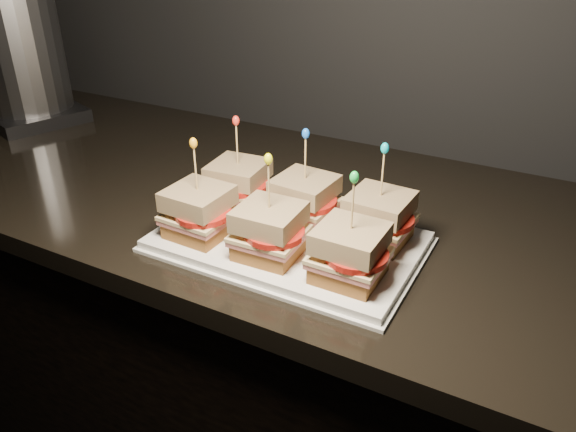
% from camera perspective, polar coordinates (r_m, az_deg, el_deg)
% --- Properties ---
extents(cabinet, '(2.46, 0.64, 0.83)m').
position_cam_1_polar(cabinet, '(1.30, 0.88, -16.53)').
color(cabinet, black).
rests_on(cabinet, ground).
extents(granite_slab, '(2.50, 0.68, 0.04)m').
position_cam_1_polar(granite_slab, '(1.04, 1.05, 0.66)').
color(granite_slab, black).
rests_on(granite_slab, cabinet).
extents(platter, '(0.40, 0.25, 0.02)m').
position_cam_1_polar(platter, '(0.89, 0.00, -2.61)').
color(platter, white).
rests_on(platter, granite_slab).
extents(platter_rim, '(0.41, 0.26, 0.01)m').
position_cam_1_polar(platter_rim, '(0.89, 0.00, -2.94)').
color(platter_rim, white).
rests_on(platter_rim, granite_slab).
extents(sandwich_0_bread_bot, '(0.09, 0.09, 0.02)m').
position_cam_1_polar(sandwich_0_bread_bot, '(0.98, -4.96, 1.80)').
color(sandwich_0_bread_bot, brown).
rests_on(sandwich_0_bread_bot, platter).
extents(sandwich_0_ham, '(0.10, 0.10, 0.01)m').
position_cam_1_polar(sandwich_0_ham, '(0.97, -5.00, 2.65)').
color(sandwich_0_ham, '#B25154').
rests_on(sandwich_0_ham, sandwich_0_bread_bot).
extents(sandwich_0_cheese, '(0.11, 0.10, 0.01)m').
position_cam_1_polar(sandwich_0_cheese, '(0.97, -5.01, 3.02)').
color(sandwich_0_cheese, beige).
rests_on(sandwich_0_cheese, sandwich_0_ham).
extents(sandwich_0_tomato, '(0.09, 0.09, 0.01)m').
position_cam_1_polar(sandwich_0_tomato, '(0.95, -4.62, 3.15)').
color(sandwich_0_tomato, '#AF1C13').
rests_on(sandwich_0_tomato, sandwich_0_cheese).
extents(sandwich_0_bread_top, '(0.10, 0.10, 0.03)m').
position_cam_1_polar(sandwich_0_bread_top, '(0.96, -5.08, 4.50)').
color(sandwich_0_bread_top, '#4E2712').
rests_on(sandwich_0_bread_top, sandwich_0_tomato).
extents(sandwich_0_pick, '(0.00, 0.00, 0.09)m').
position_cam_1_polar(sandwich_0_pick, '(0.94, -5.20, 7.02)').
color(sandwich_0_pick, tan).
rests_on(sandwich_0_pick, sandwich_0_bread_top).
extents(sandwich_0_frill, '(0.01, 0.01, 0.02)m').
position_cam_1_polar(sandwich_0_frill, '(0.92, -5.32, 9.62)').
color(sandwich_0_frill, red).
rests_on(sandwich_0_frill, sandwich_0_pick).
extents(sandwich_1_bread_bot, '(0.09, 0.09, 0.02)m').
position_cam_1_polar(sandwich_1_bread_bot, '(0.92, 1.68, 0.13)').
color(sandwich_1_bread_bot, brown).
rests_on(sandwich_1_bread_bot, platter).
extents(sandwich_1_ham, '(0.10, 0.10, 0.01)m').
position_cam_1_polar(sandwich_1_ham, '(0.91, 1.69, 1.02)').
color(sandwich_1_ham, '#B25154').
rests_on(sandwich_1_ham, sandwich_1_bread_bot).
extents(sandwich_1_cheese, '(0.10, 0.10, 0.01)m').
position_cam_1_polar(sandwich_1_cheese, '(0.91, 1.70, 1.41)').
color(sandwich_1_cheese, beige).
rests_on(sandwich_1_cheese, sandwich_1_ham).
extents(sandwich_1_tomato, '(0.09, 0.09, 0.01)m').
position_cam_1_polar(sandwich_1_tomato, '(0.90, 2.22, 1.52)').
color(sandwich_1_tomato, '#AF1C13').
rests_on(sandwich_1_tomato, sandwich_1_cheese).
extents(sandwich_1_bread_top, '(0.10, 0.10, 0.03)m').
position_cam_1_polar(sandwich_1_bread_top, '(0.90, 1.72, 2.96)').
color(sandwich_1_bread_top, '#4E2712').
rests_on(sandwich_1_bread_top, sandwich_1_tomato).
extents(sandwich_1_pick, '(0.00, 0.00, 0.09)m').
position_cam_1_polar(sandwich_1_pick, '(0.88, 1.77, 5.62)').
color(sandwich_1_pick, tan).
rests_on(sandwich_1_pick, sandwich_1_bread_top).
extents(sandwich_1_frill, '(0.01, 0.01, 0.02)m').
position_cam_1_polar(sandwich_1_frill, '(0.86, 1.81, 8.37)').
color(sandwich_1_frill, blue).
rests_on(sandwich_1_frill, sandwich_1_pick).
extents(sandwich_2_bread_bot, '(0.09, 0.09, 0.02)m').
position_cam_1_polar(sandwich_2_bread_bot, '(0.88, 9.06, -1.74)').
color(sandwich_2_bread_bot, brown).
rests_on(sandwich_2_bread_bot, platter).
extents(sandwich_2_ham, '(0.10, 0.10, 0.01)m').
position_cam_1_polar(sandwich_2_ham, '(0.87, 9.14, -0.82)').
color(sandwich_2_ham, '#B25154').
rests_on(sandwich_2_ham, sandwich_2_bread_bot).
extents(sandwich_2_cheese, '(0.10, 0.10, 0.01)m').
position_cam_1_polar(sandwich_2_cheese, '(0.87, 9.18, -0.41)').
color(sandwich_2_cheese, beige).
rests_on(sandwich_2_cheese, sandwich_2_ham).
extents(sandwich_2_tomato, '(0.09, 0.09, 0.01)m').
position_cam_1_polar(sandwich_2_tomato, '(0.86, 9.83, -0.33)').
color(sandwich_2_tomato, '#AF1C13').
rests_on(sandwich_2_tomato, sandwich_2_cheese).
extents(sandwich_2_bread_top, '(0.09, 0.09, 0.03)m').
position_cam_1_polar(sandwich_2_bread_top, '(0.85, 9.32, 1.19)').
color(sandwich_2_bread_top, '#4E2712').
rests_on(sandwich_2_bread_top, sandwich_2_tomato).
extents(sandwich_2_pick, '(0.00, 0.00, 0.09)m').
position_cam_1_polar(sandwich_2_pick, '(0.84, 9.56, 3.94)').
color(sandwich_2_pick, tan).
rests_on(sandwich_2_pick, sandwich_2_bread_top).
extents(sandwich_2_frill, '(0.01, 0.01, 0.02)m').
position_cam_1_polar(sandwich_2_frill, '(0.82, 9.81, 6.81)').
color(sandwich_2_frill, '#07B4C4').
rests_on(sandwich_2_frill, sandwich_2_pick).
extents(sandwich_3_bread_bot, '(0.09, 0.09, 0.02)m').
position_cam_1_polar(sandwich_3_bread_bot, '(0.90, -8.89, -1.09)').
color(sandwich_3_bread_bot, brown).
rests_on(sandwich_3_bread_bot, platter).
extents(sandwich_3_ham, '(0.10, 0.10, 0.01)m').
position_cam_1_polar(sandwich_3_ham, '(0.89, -8.96, -0.18)').
color(sandwich_3_ham, '#B25154').
rests_on(sandwich_3_ham, sandwich_3_bread_bot).
extents(sandwich_3_cheese, '(0.10, 0.10, 0.01)m').
position_cam_1_polar(sandwich_3_cheese, '(0.88, -9.00, 0.22)').
color(sandwich_3_cheese, beige).
rests_on(sandwich_3_cheese, sandwich_3_ham).
extents(sandwich_3_tomato, '(0.09, 0.09, 0.01)m').
position_cam_1_polar(sandwich_3_tomato, '(0.87, -8.63, 0.31)').
color(sandwich_3_tomato, '#AF1C13').
rests_on(sandwich_3_tomato, sandwich_3_cheese).
extents(sandwich_3_bread_top, '(0.09, 0.09, 0.03)m').
position_cam_1_polar(sandwich_3_bread_top, '(0.87, -9.13, 1.79)').
color(sandwich_3_bread_top, '#4E2712').
rests_on(sandwich_3_bread_top, sandwich_3_tomato).
extents(sandwich_3_pick, '(0.00, 0.00, 0.09)m').
position_cam_1_polar(sandwich_3_pick, '(0.85, -9.36, 4.50)').
color(sandwich_3_pick, tan).
rests_on(sandwich_3_pick, sandwich_3_bread_top).
extents(sandwich_3_frill, '(0.01, 0.01, 0.02)m').
position_cam_1_polar(sandwich_3_frill, '(0.84, -9.60, 7.32)').
color(sandwich_3_frill, orange).
rests_on(sandwich_3_frill, sandwich_3_pick).
extents(sandwich_4_bread_bot, '(0.09, 0.09, 0.02)m').
position_cam_1_polar(sandwich_4_bread_bot, '(0.83, -1.86, -3.14)').
color(sandwich_4_bread_bot, brown).
rests_on(sandwich_4_bread_bot, platter).
extents(sandwich_4_ham, '(0.10, 0.10, 0.01)m').
position_cam_1_polar(sandwich_4_ham, '(0.83, -1.87, -2.18)').
color(sandwich_4_ham, '#B25154').
rests_on(sandwich_4_ham, sandwich_4_bread_bot).
extents(sandwich_4_cheese, '(0.10, 0.10, 0.01)m').
position_cam_1_polar(sandwich_4_cheese, '(0.82, -1.88, -1.76)').
color(sandwich_4_cheese, beige).
rests_on(sandwich_4_cheese, sandwich_4_ham).
extents(sandwich_4_tomato, '(0.09, 0.09, 0.01)m').
position_cam_1_polar(sandwich_4_tomato, '(0.81, -1.37, -1.70)').
color(sandwich_4_tomato, '#AF1C13').
rests_on(sandwich_4_tomato, sandwich_4_cheese).
extents(sandwich_4_bread_top, '(0.09, 0.09, 0.03)m').
position_cam_1_polar(sandwich_4_bread_top, '(0.81, -1.91, -0.10)').
color(sandwich_4_bread_top, '#4E2712').
rests_on(sandwich_4_bread_top, sandwich_4_tomato).
extents(sandwich_4_pick, '(0.00, 0.00, 0.09)m').
position_cam_1_polar(sandwich_4_pick, '(0.79, -1.96, 2.79)').
color(sandwich_4_pick, tan).
rests_on(sandwich_4_pick, sandwich_4_bread_top).
extents(sandwich_4_frill, '(0.01, 0.01, 0.02)m').
position_cam_1_polar(sandwich_4_frill, '(0.77, -2.02, 5.81)').
color(sandwich_4_frill, yellow).
rests_on(sandwich_4_frill, sandwich_4_pick).
extents(sandwich_5_bread_bot, '(0.09, 0.09, 0.02)m').
position_cam_1_polar(sandwich_5_bread_bot, '(0.79, 6.18, -5.42)').
color(sandwich_5_bread_bot, brown).
rests_on(sandwich_5_bread_bot, platter).
extents(sandwich_5_ham, '(0.10, 0.09, 0.01)m').
position_cam_1_polar(sandwich_5_ham, '(0.78, 6.24, -4.43)').
color(sandwich_5_ham, '#B25154').
rests_on(sandwich_5_ham, sandwich_5_bread_bot).
extents(sandwich_5_cheese, '(0.10, 0.10, 0.01)m').
position_cam_1_polar(sandwich_5_cheese, '(0.77, 6.27, -3.99)').
color(sandwich_5_cheese, beige).
rests_on(sandwich_5_cheese, sandwich_5_ham).
extents(sandwich_5_tomato, '(0.09, 0.09, 0.01)m').
position_cam_1_polar(sandwich_5_tomato, '(0.76, 6.95, -3.95)').
color(sandwich_5_tomato, '#AF1C13').
rests_on(sandwich_5_tomato, sandwich_5_cheese).
extents(sandwich_5_bread_top, '(0.09, 0.09, 0.03)m').
position_cam_1_polar(sandwich_5_bread_top, '(0.76, 6.37, -2.26)').
color(sandwich_5_bread_top, '#4E2712').
rests_on(sandwich_5_bread_top, sandwich_5_tomato).
extents(sandwich_5_pick, '(0.00, 0.00, 0.09)m').
position_cam_1_polar(sandwich_5_pick, '(0.74, 6.56, 0.76)').
color(sandwich_5_pick, tan).
rests_on(sandwich_5_pick, sandwich_5_bread_top).
extents(sandwich_5_frill, '(0.01, 0.01, 0.02)m').
position_cam_1_polar(sandwich_5_frill, '(0.72, 6.76, 3.93)').
color(sandwich_5_frill, green).
rests_on(sandwich_5_frill, sandwich_5_pick).
extents(appliance_base, '(0.31, 0.28, 0.03)m').
position_cam_1_polar(appliance_base, '(1.60, -24.57, 9.52)').
color(appliance_base, '#262628').
rests_on(appliance_base, granite_slab).
extents(appliance_body, '(0.21, 0.21, 0.27)m').
position_cam_1_polar(appliance_body, '(1.56, -25.71, 14.76)').
color(appliance_body, silver).
rests_on(appliance_body, appliance_base).
extents(appliance, '(0.25, 0.21, 0.33)m').
position_cam_1_polar(appliance, '(1.56, -25.67, 14.58)').
color(appliance, silver).
rests_on(appliance, granite_slab).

